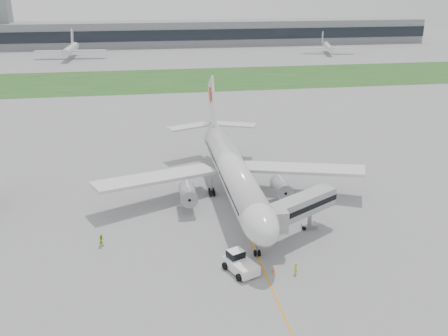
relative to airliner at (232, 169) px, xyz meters
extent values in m
plane|color=gray|center=(0.00, -4.87, -5.66)|extent=(600.00, 600.00, 0.00)
cube|color=#20461A|center=(0.00, 115.13, -5.65)|extent=(600.00, 50.00, 0.02)
cube|color=gray|center=(0.00, 225.13, 1.34)|extent=(320.00, 22.00, 14.00)
cube|color=black|center=(0.00, 214.13, 1.34)|extent=(320.00, 0.60, 6.00)
cylinder|color=silver|center=(0.00, -0.87, -0.06)|extent=(5.00, 38.00, 5.00)
ellipsoid|color=silver|center=(0.00, -20.37, -0.06)|extent=(5.00, 11.00, 5.00)
cube|color=black|center=(0.00, -21.37, 0.84)|extent=(3.20, 1.54, 1.14)
cone|color=silver|center=(0.00, 21.13, 0.74)|extent=(5.00, 10.53, 6.16)
cube|color=silver|center=(-13.00, 1.13, -1.26)|extent=(22.13, 13.52, 1.70)
cube|color=silver|center=(13.00, 1.13, -1.26)|extent=(22.13, 13.52, 1.70)
cylinder|color=gray|center=(-8.00, -3.37, -2.66)|extent=(2.70, 5.20, 2.70)
cylinder|color=gray|center=(8.00, -3.37, -2.66)|extent=(2.70, 5.20, 2.70)
cube|color=silver|center=(0.00, 22.63, 5.84)|extent=(0.45, 10.90, 12.76)
cylinder|color=#BB280A|center=(0.00, 23.63, 7.84)|extent=(0.60, 3.20, 3.20)
cube|color=silver|center=(-5.00, 23.63, 1.14)|extent=(9.54, 6.34, 0.35)
cube|color=silver|center=(5.00, 23.63, 1.14)|extent=(9.54, 6.34, 0.35)
cylinder|color=gray|center=(0.00, -19.87, -4.11)|extent=(0.24, 0.24, 3.10)
cylinder|color=black|center=(-3.20, 2.13, -5.11)|extent=(1.40, 1.10, 1.10)
cylinder|color=black|center=(3.20, 2.13, -5.11)|extent=(1.40, 1.10, 1.10)
cube|color=white|center=(-3.00, -23.43, -4.78)|extent=(4.46, 5.61, 1.31)
cube|color=white|center=(-3.52, -22.23, -3.69)|extent=(2.50, 2.39, 1.10)
cube|color=black|center=(-3.52, -22.23, -3.63)|extent=(2.57, 2.46, 0.93)
cylinder|color=black|center=(-5.01, -22.51, -5.17)|extent=(0.74, 1.06, 0.99)
cylinder|color=black|center=(-2.29, -21.34, -5.17)|extent=(0.74, 1.06, 0.99)
cylinder|color=black|center=(-3.72, -25.53, -5.17)|extent=(0.74, 1.06, 0.99)
cylinder|color=black|center=(-1.00, -24.36, -5.17)|extent=(0.74, 1.06, 0.99)
cube|color=#A9A9AC|center=(7.77, -14.81, -0.83)|extent=(12.58, 9.11, 2.79)
cube|color=black|center=(7.77, -14.81, -0.83)|extent=(12.78, 9.29, 0.84)
cube|color=#A9A9AC|center=(3.08, -18.73, -0.83)|extent=(2.42, 3.16, 3.16)
cylinder|color=gray|center=(9.91, -12.97, -3.90)|extent=(0.65, 0.65, 3.53)
cube|color=gray|center=(9.91, -12.97, -5.34)|extent=(2.58, 2.27, 0.65)
cylinder|color=black|center=(8.88, -13.59, -5.34)|extent=(0.57, 0.70, 0.65)
cylinder|color=black|center=(10.95, -12.35, -5.34)|extent=(0.57, 0.70, 0.65)
cone|color=#F95F0D|center=(-3.05, -24.97, -5.37)|extent=(0.42, 0.42, 0.58)
cone|color=#F95F0D|center=(1.15, -24.32, -5.38)|extent=(0.42, 0.42, 0.57)
imported|color=#B5CF22|center=(3.87, -25.24, -4.84)|extent=(0.71, 0.66, 1.63)
imported|color=#7FC821|center=(-21.50, -13.50, -4.72)|extent=(1.16, 1.13, 1.88)
camera|label=1|loc=(-14.70, -79.15, 30.32)|focal=40.00mm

